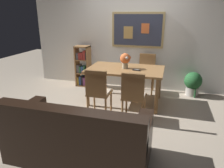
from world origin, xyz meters
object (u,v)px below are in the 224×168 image
dining_chair_far_right (146,70)px  leather_couch (77,138)px  dining_chair_near_left (98,89)px  potted_ivy (193,83)px  dining_table (125,73)px  flower_vase (125,59)px  dining_chair_near_right (134,93)px  bookshelf (83,68)px  tv_remote (136,70)px

dining_chair_far_right → leather_couch: 2.84m
dining_chair_near_left → potted_ivy: bearing=42.6°
dining_table → flower_vase: bearing=151.9°
dining_chair_near_right → bookshelf: 2.25m
dining_table → dining_chair_far_right: size_ratio=1.69×
flower_vase → potted_ivy: bearing=29.1°
dining_chair_near_right → flower_vase: flower_vase is taller
dining_chair_far_right → bookshelf: bookshelf is taller
dining_chair_near_left → leather_couch: dining_chair_near_left is taller
leather_couch → flower_vase: size_ratio=5.75×
dining_chair_near_right → flower_vase: (-0.33, 0.81, 0.40)m
dining_chair_far_right → potted_ivy: 1.10m
potted_ivy → tv_remote: 1.55m
bookshelf → potted_ivy: (2.70, 0.03, -0.18)m
tv_remote → flower_vase: bearing=155.8°
dining_table → flower_vase: flower_vase is taller
bookshelf → potted_ivy: bookshelf is taller
bookshelf → potted_ivy: size_ratio=1.79×
bookshelf → potted_ivy: bearing=0.6°
leather_couch → dining_chair_near_left: bearing=96.7°
flower_vase → tv_remote: flower_vase is taller
dining_chair_near_right → potted_ivy: 1.96m
dining_table → dining_chair_near_right: 0.88m
dining_chair_near_left → dining_chair_near_right: (0.64, -0.01, 0.00)m
dining_chair_far_right → flower_vase: bearing=-114.5°
potted_ivy → flower_vase: flower_vase is taller
dining_chair_near_right → dining_chair_near_left: bearing=179.3°
dining_chair_far_right → dining_chair_near_right: (-0.03, -1.59, 0.00)m
dining_table → dining_chair_near_right: (0.32, -0.81, -0.12)m
dining_chair_far_right → dining_chair_near_left: bearing=-112.9°
dining_chair_near_left → dining_chair_far_right: 1.72m
dining_chair_near_right → bookshelf: bookshelf is taller
dining_chair_far_right → dining_chair_near_right: 1.59m
leather_couch → flower_vase: 2.10m
dining_chair_far_right → potted_ivy: size_ratio=1.56×
dining_chair_far_right → flower_vase: 0.94m
leather_couch → bookshelf: 2.98m
dining_chair_near_left → bookshelf: (-0.96, 1.57, -0.05)m
bookshelf → tv_remote: bookshelf is taller
bookshelf → tv_remote: size_ratio=6.48×
bookshelf → dining_chair_far_right: bearing=0.5°
dining_chair_near_right → flower_vase: size_ratio=2.91×
dining_table → dining_chair_near_left: size_ratio=1.69×
dining_chair_near_right → tv_remote: dining_chair_near_right is taller
potted_ivy → dining_table: bearing=-150.6°
dining_chair_near_left → tv_remote: size_ratio=5.63×
dining_chair_far_right → potted_ivy: dining_chair_far_right is taller
flower_vase → dining_chair_near_right: bearing=-67.9°
leather_couch → dining_table: bearing=84.8°
dining_chair_far_right → leather_couch: size_ratio=0.51×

